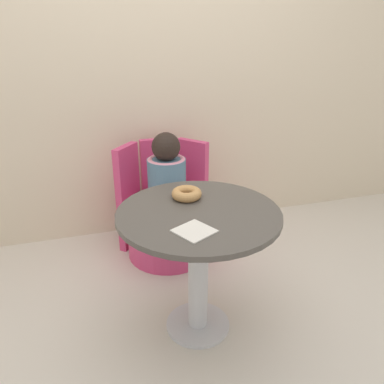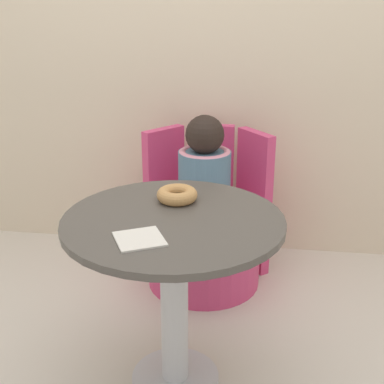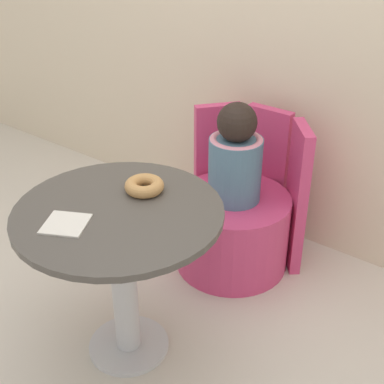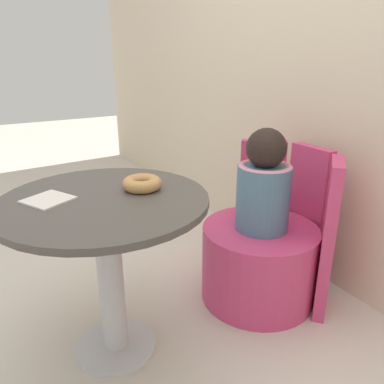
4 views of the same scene
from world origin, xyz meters
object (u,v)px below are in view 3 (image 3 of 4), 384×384
tub_chair (232,231)px  child_figure (236,157)px  donut (144,186)px  round_table (121,246)px

tub_chair → child_figure: bearing=-97.1°
child_figure → donut: 0.58m
round_table → tub_chair: round_table is taller
donut → tub_chair: bearing=86.7°
tub_chair → round_table: bearing=-91.6°
tub_chair → child_figure: (-0.00, -0.00, 0.40)m
tub_chair → donut: bearing=-93.3°
tub_chair → child_figure: size_ratio=1.16×
round_table → tub_chair: (0.02, 0.72, -0.32)m
child_figure → tub_chair: bearing=82.9°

